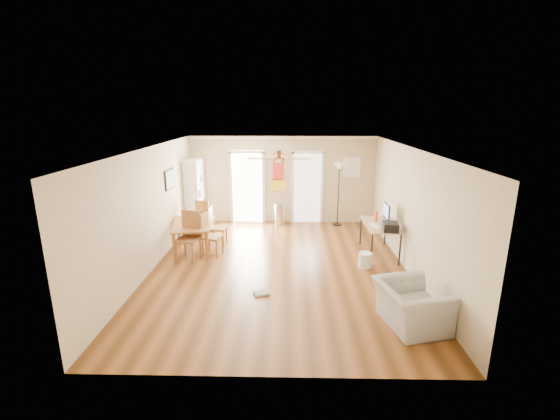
{
  "coord_description": "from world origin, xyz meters",
  "views": [
    {
      "loc": [
        0.19,
        -7.69,
        3.39
      ],
      "look_at": [
        0.0,
        0.6,
        1.15
      ],
      "focal_mm": 24.32,
      "sensor_mm": 36.0,
      "label": 1
    }
  ],
  "objects_px": {
    "dining_chair_right_a": "(218,226)",
    "dining_chair_far": "(206,216)",
    "dining_table": "(192,237)",
    "computer_desk": "(379,239)",
    "armchair": "(411,306)",
    "wastebasket_a": "(365,260)",
    "torchiere_lamp": "(338,195)",
    "dining_chair_right_b": "(212,235)",
    "trash_can": "(279,214)",
    "dining_chair_near": "(188,237)",
    "printer": "(390,227)",
    "bookshelf": "(195,193)"
  },
  "relations": [
    {
      "from": "trash_can",
      "to": "torchiere_lamp",
      "type": "distance_m",
      "value": 1.84
    },
    {
      "from": "dining_table",
      "to": "computer_desk",
      "type": "xyz_separation_m",
      "value": [
        4.5,
        -0.11,
        0.02
      ]
    },
    {
      "from": "dining_chair_far",
      "to": "printer",
      "type": "bearing_deg",
      "value": 168.97
    },
    {
      "from": "bookshelf",
      "to": "dining_chair_near",
      "type": "bearing_deg",
      "value": -67.55
    },
    {
      "from": "bookshelf",
      "to": "computer_desk",
      "type": "height_order",
      "value": "bookshelf"
    },
    {
      "from": "dining_chair_near",
      "to": "trash_can",
      "type": "xyz_separation_m",
      "value": [
        2.02,
        2.76,
        -0.24
      ]
    },
    {
      "from": "torchiere_lamp",
      "to": "wastebasket_a",
      "type": "xyz_separation_m",
      "value": [
        0.22,
        -3.11,
        -0.76
      ]
    },
    {
      "from": "computer_desk",
      "to": "printer",
      "type": "xyz_separation_m",
      "value": [
        0.1,
        -0.52,
        0.47
      ]
    },
    {
      "from": "dining_chair_right_b",
      "to": "armchair",
      "type": "bearing_deg",
      "value": -115.22
    },
    {
      "from": "dining_chair_right_b",
      "to": "wastebasket_a",
      "type": "height_order",
      "value": "dining_chair_right_b"
    },
    {
      "from": "torchiere_lamp",
      "to": "armchair",
      "type": "bearing_deg",
      "value": -84.78
    },
    {
      "from": "dining_chair_far",
      "to": "trash_can",
      "type": "distance_m",
      "value": 2.19
    },
    {
      "from": "dining_chair_right_a",
      "to": "armchair",
      "type": "xyz_separation_m",
      "value": [
        3.75,
        -3.65,
        -0.15
      ]
    },
    {
      "from": "dining_chair_right_b",
      "to": "dining_chair_far",
      "type": "xyz_separation_m",
      "value": [
        -0.51,
        1.64,
        -0.02
      ]
    },
    {
      "from": "dining_chair_right_b",
      "to": "dining_chair_far",
      "type": "distance_m",
      "value": 1.72
    },
    {
      "from": "dining_chair_right_a",
      "to": "dining_chair_far",
      "type": "bearing_deg",
      "value": 32.58
    },
    {
      "from": "dining_table",
      "to": "dining_chair_right_a",
      "type": "xyz_separation_m",
      "value": [
        0.55,
        0.44,
        0.14
      ]
    },
    {
      "from": "dining_table",
      "to": "dining_chair_right_a",
      "type": "bearing_deg",
      "value": 38.56
    },
    {
      "from": "trash_can",
      "to": "bookshelf",
      "type": "bearing_deg",
      "value": -175.61
    },
    {
      "from": "dining_chair_right_b",
      "to": "armchair",
      "type": "xyz_separation_m",
      "value": [
        3.75,
        -2.96,
        -0.15
      ]
    },
    {
      "from": "dining_chair_near",
      "to": "computer_desk",
      "type": "height_order",
      "value": "dining_chair_near"
    },
    {
      "from": "bookshelf",
      "to": "armchair",
      "type": "height_order",
      "value": "bookshelf"
    },
    {
      "from": "dining_table",
      "to": "dining_chair_right_a",
      "type": "height_order",
      "value": "dining_chair_right_a"
    },
    {
      "from": "wastebasket_a",
      "to": "torchiere_lamp",
      "type": "bearing_deg",
      "value": 94.12
    },
    {
      "from": "wastebasket_a",
      "to": "dining_chair_right_a",
      "type": "bearing_deg",
      "value": 158.86
    },
    {
      "from": "torchiere_lamp",
      "to": "dining_chair_near",
      "type": "bearing_deg",
      "value": -143.58
    },
    {
      "from": "torchiere_lamp",
      "to": "computer_desk",
      "type": "xyz_separation_m",
      "value": [
        0.69,
        -2.32,
        -0.55
      ]
    },
    {
      "from": "printer",
      "to": "trash_can",
      "type": "bearing_deg",
      "value": 138.03
    },
    {
      "from": "trash_can",
      "to": "armchair",
      "type": "height_order",
      "value": "armchair"
    },
    {
      "from": "dining_chair_right_a",
      "to": "torchiere_lamp",
      "type": "relative_size",
      "value": 0.53
    },
    {
      "from": "computer_desk",
      "to": "wastebasket_a",
      "type": "relative_size",
      "value": 4.22
    },
    {
      "from": "dining_table",
      "to": "dining_chair_near",
      "type": "bearing_deg",
      "value": -84.83
    },
    {
      "from": "trash_can",
      "to": "armchair",
      "type": "relative_size",
      "value": 0.59
    },
    {
      "from": "trash_can",
      "to": "dining_chair_right_b",
      "type": "bearing_deg",
      "value": -121.74
    },
    {
      "from": "dining_chair_right_b",
      "to": "torchiere_lamp",
      "type": "bearing_deg",
      "value": -39.87
    },
    {
      "from": "dining_chair_right_a",
      "to": "trash_can",
      "type": "relative_size",
      "value": 1.56
    },
    {
      "from": "trash_can",
      "to": "armchair",
      "type": "xyz_separation_m",
      "value": [
        2.23,
        -5.41,
        0.03
      ]
    },
    {
      "from": "dining_chair_far",
      "to": "trash_can",
      "type": "height_order",
      "value": "dining_chair_far"
    },
    {
      "from": "dining_chair_near",
      "to": "dining_chair_far",
      "type": "distance_m",
      "value": 1.95
    },
    {
      "from": "printer",
      "to": "armchair",
      "type": "distance_m",
      "value": 2.65
    },
    {
      "from": "dining_table",
      "to": "computer_desk",
      "type": "height_order",
      "value": "computer_desk"
    },
    {
      "from": "dining_table",
      "to": "printer",
      "type": "relative_size",
      "value": 3.78
    },
    {
      "from": "dining_chair_right_a",
      "to": "dining_chair_right_b",
      "type": "relative_size",
      "value": 0.99
    },
    {
      "from": "torchiere_lamp",
      "to": "printer",
      "type": "distance_m",
      "value": 2.94
    },
    {
      "from": "dining_chair_right_a",
      "to": "dining_chair_right_b",
      "type": "height_order",
      "value": "dining_chair_right_b"
    },
    {
      "from": "dining_chair_right_a",
      "to": "dining_chair_near",
      "type": "xyz_separation_m",
      "value": [
        -0.5,
        -1.0,
        0.06
      ]
    },
    {
      "from": "computer_desk",
      "to": "wastebasket_a",
      "type": "distance_m",
      "value": 0.95
    },
    {
      "from": "armchair",
      "to": "dining_table",
      "type": "bearing_deg",
      "value": 40.41
    },
    {
      "from": "dining_chair_far",
      "to": "armchair",
      "type": "bearing_deg",
      "value": 145.58
    },
    {
      "from": "trash_can",
      "to": "torchiere_lamp",
      "type": "xyz_separation_m",
      "value": [
        1.74,
        0.01,
        0.61
      ]
    }
  ]
}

